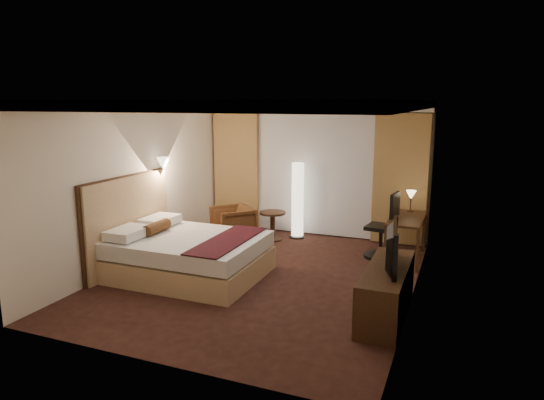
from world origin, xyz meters
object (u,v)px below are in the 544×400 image
at_px(floor_lamp, 298,200).
at_px(television, 386,244).
at_px(office_chair, 381,225).
at_px(dresser, 386,291).
at_px(armchair, 233,222).
at_px(desk, 406,238).
at_px(bed, 190,256).
at_px(side_table, 273,226).

xyz_separation_m(floor_lamp, television, (2.20, -3.02, 0.19)).
distance_m(office_chair, dresser, 2.41).
bearing_deg(dresser, floor_lamp, 126.44).
relative_size(armchair, television, 0.72).
xyz_separation_m(desk, dresser, (0.05, -2.40, -0.05)).
height_order(bed, floor_lamp, floor_lamp).
bearing_deg(dresser, office_chair, 101.22).
relative_size(desk, television, 1.22).
height_order(desk, office_chair, office_chair).
xyz_separation_m(office_chair, dresser, (0.47, -2.35, -0.26)).
bearing_deg(armchair, bed, -40.85).
bearing_deg(office_chair, floor_lamp, 166.66).
height_order(floor_lamp, television, floor_lamp).
bearing_deg(office_chair, television, -71.96).
relative_size(floor_lamp, dresser, 0.91).
distance_m(armchair, television, 4.06).
distance_m(bed, office_chair, 3.32).
bearing_deg(bed, office_chair, 37.72).
distance_m(side_table, desk, 2.59).
xyz_separation_m(bed, armchair, (-0.24, 1.99, 0.05)).
bearing_deg(bed, dresser, -6.01).
xyz_separation_m(bed, side_table, (0.46, 2.35, -0.04)).
distance_m(desk, television, 2.47).
xyz_separation_m(armchair, floor_lamp, (1.09, 0.71, 0.39)).
relative_size(floor_lamp, office_chair, 1.29).
height_order(side_table, desk, desk).
relative_size(desk, dresser, 0.76).
xyz_separation_m(office_chair, television, (0.44, -2.35, 0.36)).
distance_m(armchair, floor_lamp, 1.35).
height_order(office_chair, dresser, office_chair).
xyz_separation_m(floor_lamp, desk, (2.18, -0.62, -0.39)).
bearing_deg(bed, television, -6.07).
bearing_deg(side_table, television, -45.82).
height_order(armchair, television, television).
bearing_deg(dresser, desk, 91.19).
distance_m(armchair, office_chair, 2.86).
relative_size(bed, desk, 1.74).
xyz_separation_m(bed, television, (3.05, -0.32, 0.62)).
height_order(side_table, dresser, dresser).
xyz_separation_m(side_table, office_chair, (2.16, -0.32, 0.31)).
bearing_deg(dresser, television, 180.00).
bearing_deg(floor_lamp, armchair, -146.84).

